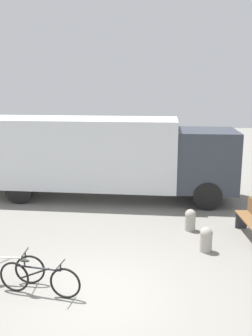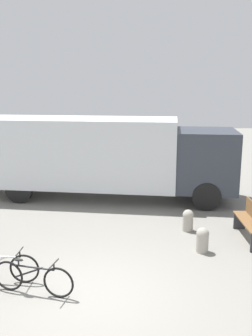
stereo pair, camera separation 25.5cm
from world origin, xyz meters
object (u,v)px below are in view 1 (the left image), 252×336
Objects in this scene: delivery_truck at (102,154)px; bicycle_near at (2,268)px; park_bench at (252,220)px; bicycle_middle at (37,279)px; bollard_near_bench at (204,238)px; bollard_far_bench at (189,219)px.

bicycle_near is at bearing -99.07° from delivery_truck.
park_bench is at bearing 24.37° from bicycle_near.
delivery_truck is 5.57× the size of bicycle_middle.
delivery_truck is 14.78× the size of bollard_near_bench.
delivery_truck is 5.94m from park_bench.
bollard_far_bench is (4.43, 2.96, -0.01)m from bicycle_near.
bollard_near_bench is at bearing 21.85° from bicycle_near.
park_bench is 0.97× the size of bicycle_near.
bicycle_near is 2.71× the size of bollard_near_bench.
bollard_far_bench is (2.69, -3.33, -1.31)m from delivery_truck.
bollard_far_bench is (3.58, 3.42, -0.01)m from bicycle_middle.
bicycle_middle is (-0.90, -6.74, -1.30)m from delivery_truck.
bicycle_near is (-1.74, -6.29, -1.30)m from delivery_truck.
bollard_near_bench is at bearing 41.58° from bicycle_middle.
park_bench is 6.48m from bicycle_near.
park_bench is 0.99× the size of bicycle_middle.
delivery_truck is 5.62× the size of park_bench.
bollard_near_bench is at bearing -83.49° from bollard_far_bench.
bicycle_middle is at bearing -25.43° from bicycle_near.
bicycle_near is 4.84m from bollard_near_bench.
park_bench is at bearing 28.64° from bollard_near_bench.
park_bench is (4.30, -3.94, -1.11)m from delivery_truck.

